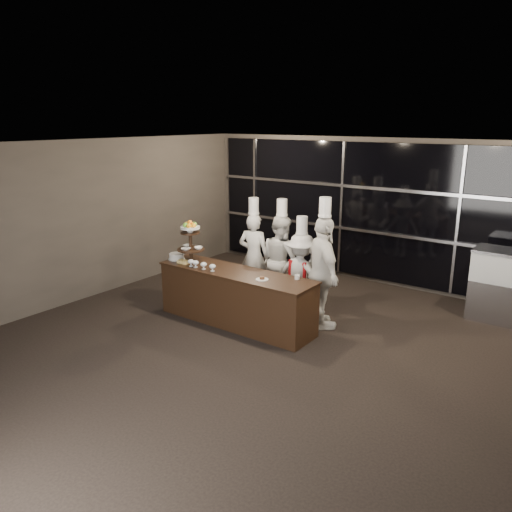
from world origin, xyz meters
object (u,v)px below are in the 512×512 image
Objects in this scene: buffet_counter at (236,297)px; chef_d at (323,272)px; chef_a at (254,255)px; chef_b at (281,259)px; chef_c at (301,274)px; layer_cake at (177,256)px; display_stand at (190,238)px.

buffet_counter is 1.31× the size of chef_d.
chef_b reaches higher than chef_a.
chef_c is at bearing 57.54° from buffet_counter.
chef_b is at bearing 155.58° from chef_c.
buffet_counter is 1.46× the size of chef_a.
chef_a is at bearing 113.58° from buffet_counter.
chef_c reaches higher than buffet_counter.
chef_d is at bearing -25.30° from chef_b.
buffet_counter is at bearing 2.19° from layer_cake.
chef_c is at bearing 28.56° from layer_cake.
display_stand is 2.02m from chef_c.
display_stand is at bearing -129.58° from chef_b.
chef_c is (1.18, -0.21, -0.11)m from chef_a.
chef_a is (0.77, 1.28, -0.12)m from layer_cake.
chef_a is at bearing 164.15° from chef_d.
layer_cake is at bearing -151.44° from chef_c.
chef_c reaches higher than display_stand.
layer_cake is 2.66m from chef_d.
chef_d is at bearing 18.04° from display_stand.
chef_d is (2.23, 0.73, -0.39)m from display_stand.
chef_c reaches higher than layer_cake.
chef_d reaches higher than layer_cake.
chef_b is 1.30m from chef_d.
chef_b is at bearing 50.42° from display_stand.
display_stand is at bearing -148.35° from chef_c.
chef_b reaches higher than buffet_counter.
chef_a is (0.46, 1.23, -0.49)m from display_stand.
chef_c is at bearing 31.65° from display_stand.
display_stand is 1.40m from chef_a.
chef_c is (0.65, 1.01, 0.28)m from buffet_counter.
layer_cake is 2.24m from chef_c.
layer_cake reaches higher than buffet_counter.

